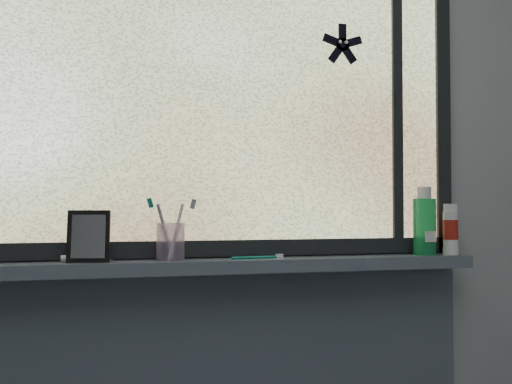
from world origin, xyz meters
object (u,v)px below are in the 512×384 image
object	(u,v)px
vanity_mirror	(89,236)
mouthwash_bottle	(424,221)
toothbrush_cup	(171,242)
cream_tube	(450,227)

from	to	relation	value
vanity_mirror	mouthwash_bottle	world-z (taller)	mouthwash_bottle
vanity_mirror	toothbrush_cup	xyz separation A→B (m)	(0.23, 0.01, -0.02)
vanity_mirror	toothbrush_cup	bearing A→B (deg)	9.88
vanity_mirror	cream_tube	distance (m)	1.17
vanity_mirror	mouthwash_bottle	size ratio (longest dim) A/B	0.80
mouthwash_bottle	toothbrush_cup	bearing A→B (deg)	179.80
toothbrush_cup	cream_tube	world-z (taller)	cream_tube
vanity_mirror	toothbrush_cup	size ratio (longest dim) A/B	1.35
toothbrush_cup	mouthwash_bottle	size ratio (longest dim) A/B	0.59
mouthwash_bottle	cream_tube	distance (m)	0.10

